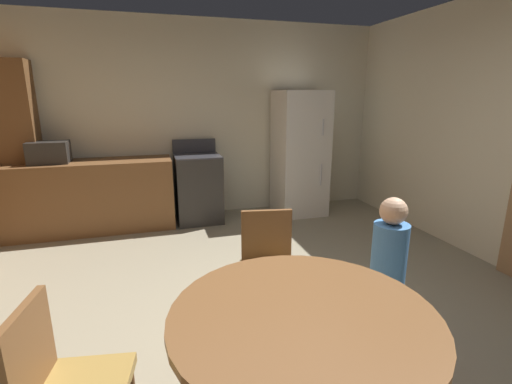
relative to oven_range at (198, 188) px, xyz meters
The scene contains 11 objects.
ground_plane 2.79m from the oven_range, 87.62° to the right, with size 14.00×14.00×0.00m, color gray.
wall_back 0.97m from the oven_range, 73.92° to the left, with size 5.51×0.12×2.70m, color beige.
kitchen_counter 1.35m from the oven_range, behind, with size 1.99×0.60×0.90m, color brown.
pantry_column 2.21m from the oven_range, behind, with size 0.44×0.36×2.10m, color brown.
oven_range is the anchor object (origin of this frame).
refrigerator 1.53m from the oven_range, ahead, with size 0.68×0.68×1.76m.
microwave 1.86m from the oven_range, behind, with size 0.44×0.32×0.26m, color #2D2B28.
dining_table 3.59m from the oven_range, 90.14° to the right, with size 1.20×1.20×0.76m.
chair_west 3.57m from the oven_range, 106.95° to the right, with size 0.46×0.46×0.87m.
chair_north 2.56m from the oven_range, 86.17° to the right, with size 0.46×0.46×0.87m.
person_child 3.19m from the oven_range, 75.43° to the right, with size 0.30×0.30×1.09m.
Camera 1 is at (-0.73, -2.15, 1.69)m, focal length 25.70 mm.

